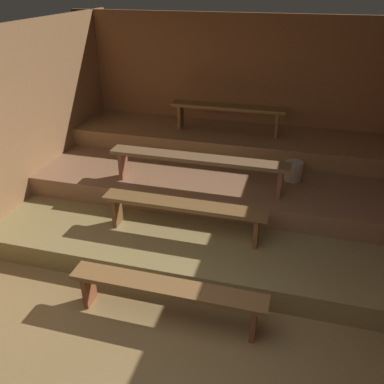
{
  "coord_description": "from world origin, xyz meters",
  "views": [
    {
      "loc": [
        1.08,
        -1.93,
        3.01
      ],
      "look_at": [
        -0.09,
        2.39,
        0.61
      ],
      "focal_mm": 38.03,
      "sensor_mm": 36.0,
      "label": 1
    }
  ],
  "objects_px": {
    "bench_floor_center": "(167,291)",
    "bench_upper_center": "(228,111)",
    "bench_middle_center": "(198,162)",
    "pail_middle": "(293,171)",
    "bench_lower_center": "(184,209)"
  },
  "relations": [
    {
      "from": "bench_floor_center",
      "to": "bench_lower_center",
      "type": "bearing_deg",
      "value": 97.67
    },
    {
      "from": "bench_middle_center",
      "to": "bench_upper_center",
      "type": "xyz_separation_m",
      "value": [
        0.11,
        1.43,
        0.26
      ]
    },
    {
      "from": "bench_lower_center",
      "to": "bench_upper_center",
      "type": "xyz_separation_m",
      "value": [
        0.09,
        2.16,
        0.54
      ]
    },
    {
      "from": "bench_lower_center",
      "to": "pail_middle",
      "type": "relative_size",
      "value": 7.41
    },
    {
      "from": "bench_floor_center",
      "to": "bench_middle_center",
      "type": "distance_m",
      "value": 1.91
    },
    {
      "from": "bench_floor_center",
      "to": "bench_upper_center",
      "type": "relative_size",
      "value": 1.09
    },
    {
      "from": "bench_floor_center",
      "to": "bench_lower_center",
      "type": "relative_size",
      "value": 0.99
    },
    {
      "from": "bench_floor_center",
      "to": "pail_middle",
      "type": "relative_size",
      "value": 7.34
    },
    {
      "from": "bench_upper_center",
      "to": "bench_lower_center",
      "type": "bearing_deg",
      "value": -92.28
    },
    {
      "from": "bench_floor_center",
      "to": "pail_middle",
      "type": "distance_m",
      "value": 2.58
    },
    {
      "from": "bench_middle_center",
      "to": "bench_upper_center",
      "type": "distance_m",
      "value": 1.45
    },
    {
      "from": "bench_floor_center",
      "to": "bench_upper_center",
      "type": "xyz_separation_m",
      "value": [
        -0.06,
        3.25,
        0.81
      ]
    },
    {
      "from": "bench_upper_center",
      "to": "bench_middle_center",
      "type": "bearing_deg",
      "value": -94.39
    },
    {
      "from": "bench_floor_center",
      "to": "pail_middle",
      "type": "xyz_separation_m",
      "value": [
        1.03,
        2.34,
        0.33
      ]
    },
    {
      "from": "bench_middle_center",
      "to": "pail_middle",
      "type": "relative_size",
      "value": 8.91
    }
  ]
}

